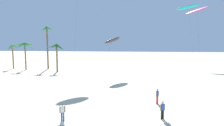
{
  "coord_description": "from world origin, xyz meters",
  "views": [
    {
      "loc": [
        3.15,
        0.59,
        6.77
      ],
      "look_at": [
        0.02,
        25.14,
        4.17
      ],
      "focal_mm": 30.47,
      "sensor_mm": 36.0,
      "label": 1
    }
  ],
  "objects": [
    {
      "name": "flying_kite_0",
      "position": [
        19.38,
        55.41,
        15.55
      ],
      "size": [
        5.81,
        8.69,
        16.8
      ],
      "color": "#EA5193",
      "rests_on": "ground"
    },
    {
      "name": "palm_tree_3",
      "position": [
        -15.48,
        43.4,
        5.23
      ],
      "size": [
        3.89,
        3.71,
        6.63
      ],
      "color": "olive",
      "rests_on": "ground"
    },
    {
      "name": "palm_tree_4",
      "position": [
        -19.94,
        48.03,
        8.63
      ],
      "size": [
        3.4,
        3.53,
        11.14
      ],
      "color": "brown",
      "rests_on": "ground"
    },
    {
      "name": "flying_kite_1",
      "position": [
        18.14,
        60.66,
        17.41
      ],
      "size": [
        6.72,
        6.68,
        18.59
      ],
      "color": "#19B2B7",
      "rests_on": "ground"
    },
    {
      "name": "palm_tree_2",
      "position": [
        -29.23,
        47.13,
        5.27
      ],
      "size": [
        3.4,
        3.58,
        6.45
      ],
      "color": "brown",
      "rests_on": "ground"
    },
    {
      "name": "person_foreground_walker",
      "position": [
        5.54,
        17.37,
        0.91
      ],
      "size": [
        0.47,
        0.31,
        1.67
      ],
      "color": "black",
      "rests_on": "ground"
    },
    {
      "name": "person_mid_field",
      "position": [
        5.55,
        21.72,
        0.95
      ],
      "size": [
        0.35,
        0.42,
        1.73
      ],
      "color": "red",
      "rests_on": "ground"
    },
    {
      "name": "flying_kite_4",
      "position": [
        -1.44,
        37.57,
        7.33
      ],
      "size": [
        3.6,
        12.75,
        8.36
      ],
      "color": "black",
      "rests_on": "ground"
    },
    {
      "name": "palm_tree_1",
      "position": [
        -24.68,
        45.33,
        5.82
      ],
      "size": [
        5.53,
        4.93,
        6.98
      ],
      "color": "brown",
      "rests_on": "ground"
    },
    {
      "name": "person_near_left",
      "position": [
        -3.13,
        15.86,
        0.88
      ],
      "size": [
        0.46,
        0.32,
        1.61
      ],
      "color": "#284CA3",
      "rests_on": "ground"
    }
  ]
}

